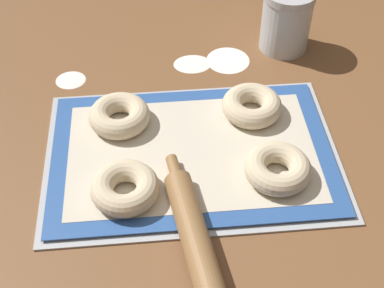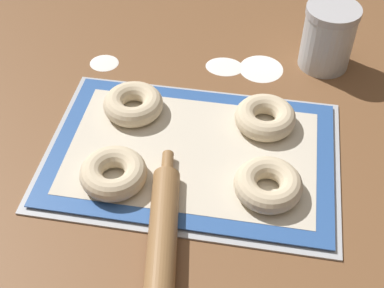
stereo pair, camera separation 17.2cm
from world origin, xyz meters
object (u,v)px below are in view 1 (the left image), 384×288
bagel_front_left (125,188)px  bagel_front_right (278,168)px  baking_tray (192,154)px  bagel_back_right (252,106)px  bagel_back_left (119,116)px  rolling_pin (204,270)px  flour_canister (286,20)px

bagel_front_left → bagel_front_right: (0.26, 0.02, 0.00)m
baking_tray → bagel_back_right: bearing=36.4°
bagel_back_right → bagel_back_left: bearing=-178.9°
bagel_back_left → bagel_back_right: (0.25, 0.01, 0.00)m
bagel_front_right → bagel_front_left: bearing=-175.8°
bagel_front_right → rolling_pin: (-0.15, -0.18, -0.01)m
baking_tray → rolling_pin: size_ratio=1.16×
bagel_back_left → bagel_back_right: bearing=1.1°
bagel_front_left → rolling_pin: bagel_front_left is taller
bagel_front_left → flour_canister: (0.36, 0.41, 0.04)m
bagel_back_right → flour_canister: flour_canister is taller
bagel_front_right → bagel_back_right: bearing=96.0°
bagel_back_right → bagel_front_right: bearing=-84.0°
baking_tray → rolling_pin: (-0.00, -0.25, 0.02)m
baking_tray → bagel_front_left: bearing=-143.1°
bagel_back_left → bagel_back_right: same height
bagel_back_left → flour_canister: (0.37, 0.23, 0.04)m
bagel_front_left → bagel_front_right: size_ratio=1.00×
bagel_front_right → bagel_back_left: 0.31m
flour_canister → rolling_pin: bearing=-112.9°
baking_tray → flour_canister: flour_canister is taller
bagel_front_left → bagel_front_right: 0.26m
bagel_back_left → rolling_pin: bearing=-69.6°
flour_canister → baking_tray: bearing=-126.6°
baking_tray → bagel_back_right: size_ratio=4.60×
baking_tray → bagel_front_left: bagel_front_left is taller
bagel_front_right → rolling_pin: bearing=-129.1°
bagel_back_left → flour_canister: 0.43m
baking_tray → bagel_back_left: 0.16m
bagel_back_left → flour_canister: flour_canister is taller
flour_canister → rolling_pin: 0.62m
bagel_front_left → bagel_back_right: size_ratio=1.00×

